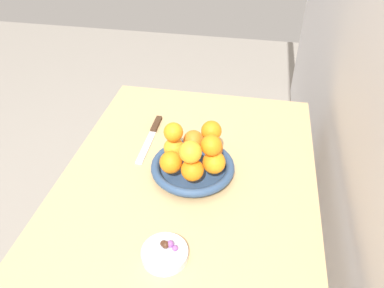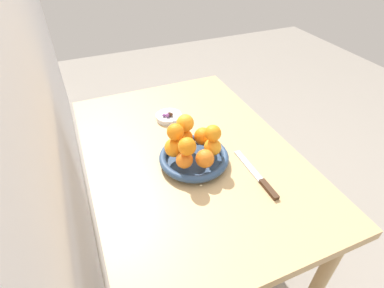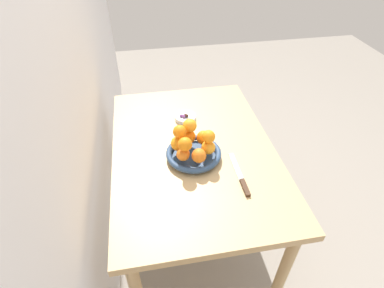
{
  "view_description": "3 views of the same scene",
  "coord_description": "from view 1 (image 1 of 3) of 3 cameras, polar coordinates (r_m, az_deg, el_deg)",
  "views": [
    {
      "loc": [
        0.77,
        0.17,
        1.51
      ],
      "look_at": [
        -0.07,
        0.01,
        0.85
      ],
      "focal_mm": 35.0,
      "sensor_mm": 36.0,
      "label": 1
    },
    {
      "loc": [
        -0.81,
        0.33,
        1.48
      ],
      "look_at": [
        -0.08,
        0.02,
        0.84
      ],
      "focal_mm": 28.0,
      "sensor_mm": 36.0,
      "label": 2
    },
    {
      "loc": [
        -1.06,
        0.19,
        1.68
      ],
      "look_at": [
        -0.06,
        0.02,
        0.82
      ],
      "focal_mm": 28.0,
      "sensor_mm": 36.0,
      "label": 3
    }
  ],
  "objects": [
    {
      "name": "orange_5",
      "position": [
        1.15,
        0.15,
        0.57
      ],
      "size": [
        0.06,
        0.06,
        0.06
      ],
      "primitive_type": "sphere",
      "color": "orange",
      "rests_on": "fruit_bowl"
    },
    {
      "name": "orange_6",
      "position": [
        1.09,
        -2.85,
        1.82
      ],
      "size": [
        0.06,
        0.06,
        0.06
      ],
      "primitive_type": "sphere",
      "color": "orange",
      "rests_on": "orange_0"
    },
    {
      "name": "candy_ball_1",
      "position": [
        0.93,
        -4.28,
        -15.03
      ],
      "size": [
        0.02,
        0.02,
        0.02
      ],
      "primitive_type": "sphere",
      "color": "#472819",
      "rests_on": "candy_dish"
    },
    {
      "name": "fruit_bowl",
      "position": [
        1.13,
        0.11,
        -3.62
      ],
      "size": [
        0.25,
        0.25,
        0.04
      ],
      "color": "navy",
      "rests_on": "dining_table"
    },
    {
      "name": "orange_9",
      "position": [
        1.1,
        2.97,
        2.02
      ],
      "size": [
        0.06,
        0.06,
        0.06
      ],
      "primitive_type": "sphere",
      "color": "orange",
      "rests_on": "orange_4"
    },
    {
      "name": "candy_ball_3",
      "position": [
        0.93,
        -3.33,
        -14.96
      ],
      "size": [
        0.02,
        0.02,
        0.02
      ],
      "primitive_type": "sphere",
      "color": "#8C4C99",
      "rests_on": "candy_dish"
    },
    {
      "name": "candy_ball_0",
      "position": [
        0.93,
        -4.39,
        -14.88
      ],
      "size": [
        0.02,
        0.02,
        0.02
      ],
      "primitive_type": "sphere",
      "color": "#472819",
      "rests_on": "candy_dish"
    },
    {
      "name": "orange_2",
      "position": [
        1.05,
        0.07,
        -3.91
      ],
      "size": [
        0.06,
        0.06,
        0.06
      ],
      "primitive_type": "sphere",
      "color": "orange",
      "rests_on": "fruit_bowl"
    },
    {
      "name": "orange_8",
      "position": [
        1.03,
        2.95,
        -0.19
      ],
      "size": [
        0.06,
        0.06,
        0.06
      ],
      "primitive_type": "sphere",
      "color": "orange",
      "rests_on": "orange_3"
    },
    {
      "name": "knife",
      "position": [
        1.29,
        -6.16,
        1.43
      ],
      "size": [
        0.26,
        0.02,
        0.01
      ],
      "color": "#3F2819",
      "rests_on": "dining_table"
    },
    {
      "name": "orange_4",
      "position": [
        1.13,
        3.27,
        -0.63
      ],
      "size": [
        0.06,
        0.06,
        0.06
      ],
      "primitive_type": "sphere",
      "color": "orange",
      "rests_on": "fruit_bowl"
    },
    {
      "name": "orange_3",
      "position": [
        1.07,
        3.36,
        -2.81
      ],
      "size": [
        0.07,
        0.07,
        0.07
      ],
      "primitive_type": "sphere",
      "color": "orange",
      "rests_on": "fruit_bowl"
    },
    {
      "name": "orange_0",
      "position": [
        1.12,
        -2.77,
        -0.59
      ],
      "size": [
        0.06,
        0.06,
        0.06
      ],
      "primitive_type": "sphere",
      "color": "orange",
      "rests_on": "fruit_bowl"
    },
    {
      "name": "candy_ball_2",
      "position": [
        0.92,
        -2.6,
        -15.57
      ],
      "size": [
        0.01,
        0.01,
        0.01
      ],
      "primitive_type": "sphere",
      "color": "#8C4C99",
      "rests_on": "candy_dish"
    },
    {
      "name": "dining_table",
      "position": [
        1.16,
        -1.03,
        -9.76
      ],
      "size": [
        1.1,
        0.76,
        0.74
      ],
      "color": "tan",
      "rests_on": "ground_plane"
    },
    {
      "name": "orange_1",
      "position": [
        1.07,
        -3.23,
        -2.79
      ],
      "size": [
        0.07,
        0.07,
        0.07
      ],
      "primitive_type": "sphere",
      "color": "orange",
      "rests_on": "fruit_bowl"
    },
    {
      "name": "orange_7",
      "position": [
        1.0,
        -0.28,
        -1.34
      ],
      "size": [
        0.06,
        0.06,
        0.06
      ],
      "primitive_type": "sphere",
      "color": "orange",
      "rests_on": "orange_2"
    },
    {
      "name": "candy_dish",
      "position": [
        0.94,
        -4.34,
        -16.31
      ],
      "size": [
        0.11,
        0.11,
        0.02
      ],
      "primitive_type": "cylinder",
      "color": "silver",
      "rests_on": "dining_table"
    }
  ]
}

